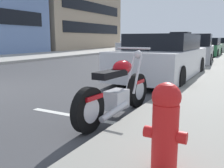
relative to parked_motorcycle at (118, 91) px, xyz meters
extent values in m
cube|color=#ADA89E|center=(11.71, 11.17, -0.35)|extent=(120.00, 5.00, 0.14)
cube|color=silver|center=(-0.29, 0.42, -0.42)|extent=(0.12, 2.20, 0.01)
cylinder|color=black|center=(0.73, -0.04, -0.11)|extent=(0.63, 0.15, 0.62)
cylinder|color=silver|center=(0.73, -0.04, -0.11)|extent=(0.35, 0.14, 0.34)
cylinder|color=black|center=(-0.77, 0.05, -0.11)|extent=(0.63, 0.15, 0.62)
cylinder|color=silver|center=(-0.77, 0.05, -0.11)|extent=(0.35, 0.14, 0.34)
cube|color=silver|center=(-0.02, 0.01, -0.13)|extent=(0.42, 0.28, 0.30)
cube|color=black|center=(-0.20, 0.02, 0.31)|extent=(0.69, 0.26, 0.10)
ellipsoid|color=#B20C14|center=(0.16, -0.01, 0.37)|extent=(0.49, 0.27, 0.24)
cube|color=#B20C14|center=(-0.72, 0.05, 0.06)|extent=(0.37, 0.20, 0.06)
cube|color=#B20C14|center=(0.71, -0.04, 0.06)|extent=(0.33, 0.18, 0.06)
cylinder|color=silver|center=(0.58, 0.04, 0.20)|extent=(0.34, 0.07, 0.65)
cylinder|color=silver|center=(0.58, -0.10, 0.20)|extent=(0.34, 0.07, 0.65)
cylinder|color=silver|center=(0.55, -0.03, 0.67)|extent=(0.08, 0.62, 0.04)
sphere|color=silver|center=(0.75, -0.04, 0.55)|extent=(0.15, 0.15, 0.15)
cylinder|color=silver|center=(-0.33, -0.12, -0.22)|extent=(0.71, 0.13, 0.16)
cube|color=silver|center=(4.07, 0.44, 0.12)|extent=(4.59, 1.92, 0.77)
cube|color=black|center=(4.10, 0.44, 0.74)|extent=(2.54, 1.75, 0.46)
cylinder|color=black|center=(5.58, 1.28, -0.11)|extent=(0.62, 0.23, 0.62)
cylinder|color=black|center=(5.57, -0.44, -0.11)|extent=(0.62, 0.23, 0.62)
cylinder|color=black|center=(2.57, 1.31, -0.11)|extent=(0.62, 0.23, 0.62)
cylinder|color=black|center=(2.55, -0.40, -0.11)|extent=(0.62, 0.23, 0.62)
cube|color=gray|center=(9.31, 0.48, 0.11)|extent=(4.12, 2.12, 0.76)
cube|color=black|center=(9.15, 0.47, 0.78)|extent=(2.12, 1.84, 0.57)
cylinder|color=black|center=(10.57, 1.42, -0.11)|extent=(0.63, 0.26, 0.62)
cylinder|color=black|center=(10.68, -0.28, -0.11)|extent=(0.63, 0.26, 0.62)
cylinder|color=black|center=(7.93, 1.24, -0.11)|extent=(0.63, 0.26, 0.62)
cylinder|color=black|center=(8.05, -0.45, -0.11)|extent=(0.63, 0.26, 0.62)
cube|color=#236638|center=(15.28, 0.54, 0.08)|extent=(4.05, 1.81, 0.69)
cube|color=black|center=(15.14, 0.54, 0.66)|extent=(2.20, 1.65, 0.48)
cylinder|color=black|center=(16.62, 1.33, -0.11)|extent=(0.62, 0.23, 0.62)
cylinder|color=black|center=(16.60, -0.28, -0.11)|extent=(0.62, 0.23, 0.62)
cylinder|color=black|center=(13.95, 1.36, -0.11)|extent=(0.62, 0.23, 0.62)
cylinder|color=black|center=(13.94, -0.26, -0.11)|extent=(0.62, 0.23, 0.62)
cube|color=beige|center=(21.37, 0.43, 0.10)|extent=(4.06, 1.93, 0.72)
cube|color=black|center=(21.15, 0.43, 0.69)|extent=(1.89, 1.74, 0.47)
cylinder|color=black|center=(22.71, 1.25, -0.11)|extent=(0.62, 0.23, 0.62)
cylinder|color=black|center=(20.06, 1.30, -0.11)|extent=(0.62, 0.23, 0.62)
cube|color=black|center=(26.19, 3.85, 0.34)|extent=(2.30, 5.43, 0.97)
cube|color=black|center=(26.24, 4.81, 1.23)|extent=(2.02, 2.12, 0.80)
cylinder|color=black|center=(25.36, 5.71, -0.04)|extent=(0.30, 0.77, 0.76)
cylinder|color=black|center=(27.20, 5.62, -0.04)|extent=(0.30, 0.77, 0.76)
cylinder|color=black|center=(25.18, 2.08, -0.04)|extent=(0.30, 0.77, 0.76)
cylinder|color=black|center=(27.02, 1.99, -0.04)|extent=(0.30, 0.77, 0.76)
cube|color=silver|center=(19.34, 7.89, 0.11)|extent=(4.36, 1.88, 0.75)
cube|color=black|center=(19.37, 7.89, 0.72)|extent=(2.18, 1.69, 0.47)
cylinder|color=black|center=(17.89, 7.10, -0.11)|extent=(0.62, 0.23, 0.62)
cylinder|color=black|center=(17.92, 8.74, -0.11)|extent=(0.62, 0.23, 0.62)
cylinder|color=black|center=(20.75, 7.05, -0.11)|extent=(0.62, 0.23, 0.62)
cylinder|color=black|center=(20.78, 8.69, -0.11)|extent=(0.62, 0.23, 0.62)
cylinder|color=red|center=(-1.50, -1.19, 0.01)|extent=(0.22, 0.22, 0.59)
sphere|color=red|center=(-1.50, -1.19, 0.36)|extent=(0.24, 0.24, 0.24)
cylinder|color=red|center=(-1.50, -1.05, 0.04)|extent=(0.10, 0.08, 0.10)
cylinder|color=red|center=(-1.50, -1.33, 0.04)|extent=(0.10, 0.08, 0.10)
cube|color=tan|center=(21.05, 19.00, 5.11)|extent=(13.63, 11.06, 11.06)
cube|color=black|center=(21.05, 13.44, 2.01)|extent=(11.45, 0.06, 1.10)
cube|color=black|center=(21.05, 13.44, 4.29)|extent=(11.45, 0.06, 1.10)
camera|label=1|loc=(-3.41, -1.70, 0.83)|focal=39.17mm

